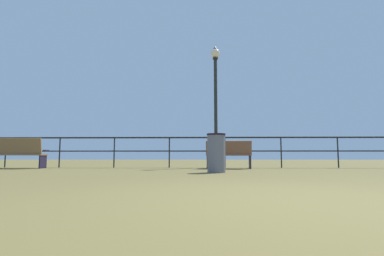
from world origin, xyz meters
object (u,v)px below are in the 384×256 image
object	(u,v)px
bench_far_left	(16,152)
trash_bin	(216,153)
bench_near_left	(229,153)
lamppost_center	(216,98)

from	to	relation	value
bench_far_left	trash_bin	xyz separation A→B (m)	(6.28, -2.14, -0.06)
bench_far_left	bench_near_left	bearing A→B (deg)	0.13
trash_bin	lamppost_center	bearing A→B (deg)	86.87
bench_far_left	bench_near_left	xyz separation A→B (m)	(6.79, 0.02, -0.04)
trash_bin	bench_far_left	bearing A→B (deg)	161.13
bench_near_left	trash_bin	bearing A→B (deg)	-103.29
lamppost_center	bench_near_left	bearing A→B (deg)	-71.62
trash_bin	bench_near_left	bearing A→B (deg)	76.71
bench_near_left	lamppost_center	size ratio (longest dim) A/B	0.33
bench_near_left	trash_bin	xyz separation A→B (m)	(-0.51, -2.16, -0.01)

